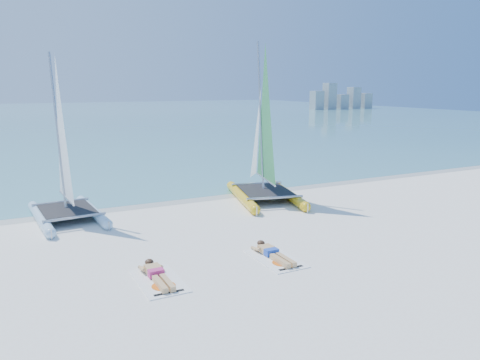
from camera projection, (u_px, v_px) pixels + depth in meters
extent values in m
plane|color=white|center=(234.00, 240.00, 14.12)|extent=(140.00, 140.00, 0.00)
cube|color=#72BBBF|center=(47.00, 117.00, 69.21)|extent=(140.00, 115.00, 0.01)
cube|color=beige|center=(174.00, 200.00, 18.93)|extent=(140.00, 1.40, 0.01)
cube|color=#9FA6AF|center=(317.00, 100.00, 89.21)|extent=(2.00, 2.00, 3.50)
cube|color=#9FA6AF|center=(330.00, 96.00, 90.39)|extent=(2.00, 2.00, 5.00)
cube|color=#9FA6AF|center=(342.00, 102.00, 91.93)|extent=(2.00, 2.00, 2.80)
cube|color=#9FA6AF|center=(354.00, 98.00, 93.12)|extent=(2.00, 2.00, 4.20)
cube|color=#9FA6AF|center=(365.00, 101.00, 94.57)|extent=(2.00, 2.00, 3.00)
cylinder|color=#BCDDF7|center=(41.00, 218.00, 15.80)|extent=(0.62, 3.90, 0.34)
cone|color=#BCDDF7|center=(32.00, 204.00, 17.61)|extent=(0.36, 0.52, 0.33)
cylinder|color=#BCDDF7|center=(93.00, 211.00, 16.68)|extent=(0.62, 3.90, 0.34)
cone|color=#BCDDF7|center=(79.00, 199.00, 18.48)|extent=(0.36, 0.52, 0.33)
cube|color=black|center=(67.00, 209.00, 16.20)|extent=(1.82, 2.25, 0.03)
cylinder|color=#B1B2B8|center=(57.00, 130.00, 16.25)|extent=(0.15, 1.03, 5.36)
cylinder|color=#F1AE19|center=(242.00, 196.00, 18.80)|extent=(1.41, 4.27, 0.38)
cone|color=#F1AE19|center=(230.00, 184.00, 21.06)|extent=(0.48, 0.62, 0.36)
cylinder|color=#F1AE19|center=(287.00, 194.00, 19.22)|extent=(1.41, 4.27, 0.38)
cone|color=#F1AE19|center=(271.00, 183.00, 21.48)|extent=(0.48, 0.62, 0.36)
cube|color=black|center=(265.00, 190.00, 18.96)|extent=(2.37, 2.74, 0.03)
cylinder|color=#B1B2B8|center=(261.00, 115.00, 19.11)|extent=(0.36, 1.12, 5.93)
cube|color=white|center=(159.00, 281.00, 11.13)|extent=(1.00, 1.85, 0.02)
cube|color=#DEAE74|center=(154.00, 270.00, 11.48)|extent=(0.36, 0.55, 0.17)
cube|color=#CC3077|center=(156.00, 273.00, 11.30)|extent=(0.37, 0.22, 0.17)
cube|color=#DEAE74|center=(164.00, 284.00, 10.79)|extent=(0.31, 0.85, 0.13)
sphere|color=#DEAE74|center=(149.00, 264.00, 11.80)|extent=(0.21, 0.21, 0.21)
ellipsoid|color=#3A2315|center=(149.00, 262.00, 11.80)|extent=(0.22, 0.24, 0.15)
cube|color=white|center=(276.00, 259.00, 12.54)|extent=(1.00, 1.85, 0.02)
cube|color=#DEAE74|center=(268.00, 250.00, 12.90)|extent=(0.36, 0.55, 0.17)
cube|color=blue|center=(271.00, 252.00, 12.72)|extent=(0.37, 0.22, 0.17)
cube|color=#DEAE74|center=(283.00, 261.00, 12.21)|extent=(0.31, 0.85, 0.13)
sphere|color=#DEAE74|center=(261.00, 245.00, 13.21)|extent=(0.21, 0.21, 0.21)
ellipsoid|color=#3A2315|center=(261.00, 243.00, 13.22)|extent=(0.22, 0.24, 0.15)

